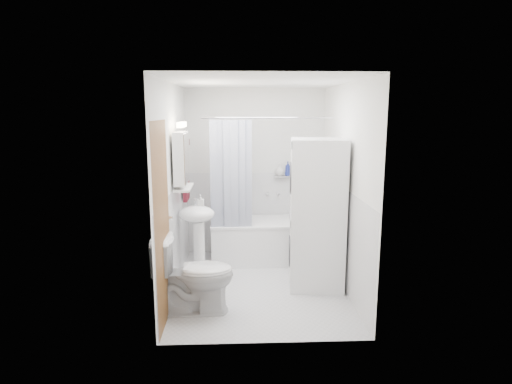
{
  "coord_description": "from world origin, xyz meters",
  "views": [
    {
      "loc": [
        -0.25,
        -4.87,
        2.08
      ],
      "look_at": [
        -0.04,
        0.15,
        1.13
      ],
      "focal_mm": 30.0,
      "sensor_mm": 36.0,
      "label": 1
    }
  ],
  "objects_px": {
    "sink": "(197,226)",
    "toilet": "(194,274)",
    "bathtub": "(266,238)",
    "washer_dryer": "(317,214)"
  },
  "relations": [
    {
      "from": "bathtub",
      "to": "washer_dryer",
      "type": "bearing_deg",
      "value": -58.92
    },
    {
      "from": "sink",
      "to": "toilet",
      "type": "xyz_separation_m",
      "value": [
        0.03,
        -0.86,
        -0.29
      ]
    },
    {
      "from": "washer_dryer",
      "to": "toilet",
      "type": "xyz_separation_m",
      "value": [
        -1.4,
        -0.65,
        -0.48
      ]
    },
    {
      "from": "toilet",
      "to": "bathtub",
      "type": "bearing_deg",
      "value": -31.02
    },
    {
      "from": "toilet",
      "to": "sink",
      "type": "bearing_deg",
      "value": -0.13
    },
    {
      "from": "washer_dryer",
      "to": "toilet",
      "type": "distance_m",
      "value": 1.61
    },
    {
      "from": "bathtub",
      "to": "washer_dryer",
      "type": "relative_size",
      "value": 0.85
    },
    {
      "from": "bathtub",
      "to": "toilet",
      "type": "bearing_deg",
      "value": -118.63
    },
    {
      "from": "sink",
      "to": "toilet",
      "type": "height_order",
      "value": "sink"
    },
    {
      "from": "toilet",
      "to": "washer_dryer",
      "type": "bearing_deg",
      "value": -67.31
    }
  ]
}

